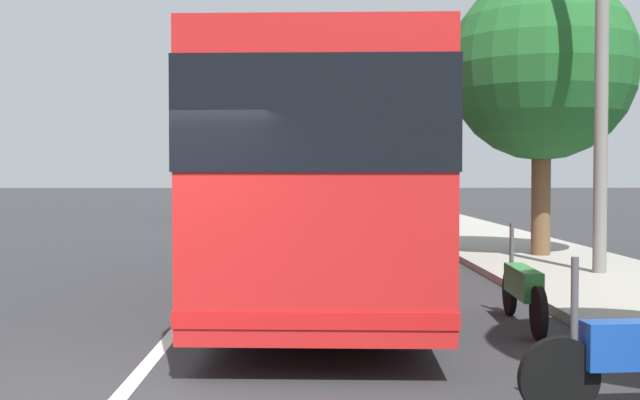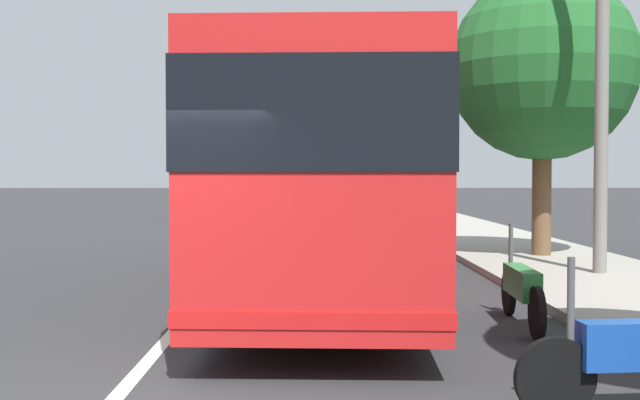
% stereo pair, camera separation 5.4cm
% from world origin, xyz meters
% --- Properties ---
extents(ground_plane, '(220.00, 220.00, 0.00)m').
position_xyz_m(ground_plane, '(0.00, 0.00, 0.00)').
color(ground_plane, '#2D2D30').
extents(sidewalk_curb, '(110.00, 3.60, 0.14)m').
position_xyz_m(sidewalk_curb, '(10.00, -6.76, 0.07)').
color(sidewalk_curb, '#9E998E').
rests_on(sidewalk_curb, ground).
extents(lane_divider_line, '(110.00, 0.16, 0.01)m').
position_xyz_m(lane_divider_line, '(10.00, 0.00, 0.00)').
color(lane_divider_line, silver).
rests_on(lane_divider_line, ground).
extents(coach_bus, '(12.51, 3.22, 3.37)m').
position_xyz_m(coach_bus, '(6.14, -1.98, 1.96)').
color(coach_bus, red).
rests_on(coach_bus, ground).
extents(motorcycle_by_tree, '(2.28, 0.31, 1.26)m').
position_xyz_m(motorcycle_by_tree, '(2.78, -4.35, 0.48)').
color(motorcycle_by_tree, black).
rests_on(motorcycle_by_tree, ground).
extents(car_behind_bus, '(4.35, 2.03, 1.47)m').
position_xyz_m(car_behind_bus, '(33.29, 2.26, 0.69)').
color(car_behind_bus, gray).
rests_on(car_behind_bus, ground).
extents(car_ahead_same_lane, '(4.71, 2.10, 1.42)m').
position_xyz_m(car_ahead_same_lane, '(41.10, 2.58, 0.67)').
color(car_ahead_same_lane, silver).
rests_on(car_ahead_same_lane, ground).
extents(car_far_distant, '(4.45, 1.96, 1.45)m').
position_xyz_m(car_far_distant, '(27.01, 2.58, 0.69)').
color(car_far_distant, black).
rests_on(car_far_distant, ground).
extents(roadside_tree_mid_block, '(4.14, 4.14, 6.37)m').
position_xyz_m(roadside_tree_mid_block, '(10.27, -6.81, 4.28)').
color(roadside_tree_mid_block, brown).
rests_on(roadside_tree_mid_block, ground).
extents(utility_pole, '(0.24, 0.24, 7.82)m').
position_xyz_m(utility_pole, '(7.07, -6.93, 3.91)').
color(utility_pole, slate).
rests_on(utility_pole, ground).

